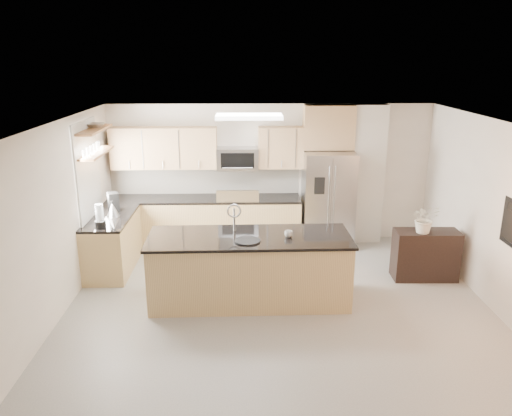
{
  "coord_description": "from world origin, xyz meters",
  "views": [
    {
      "loc": [
        -0.47,
        -5.96,
        3.43
      ],
      "look_at": [
        -0.3,
        1.3,
        1.21
      ],
      "focal_mm": 35.0,
      "sensor_mm": 36.0,
      "label": 1
    }
  ],
  "objects_px": {
    "range": "(238,221)",
    "flower_vase": "(426,212)",
    "refrigerator": "(328,199)",
    "bowl": "(95,125)",
    "kettle": "(113,210)",
    "credenza": "(425,255)",
    "coffee_maker": "(113,202)",
    "platter": "(247,241)",
    "microwave": "(238,159)",
    "cup": "(289,234)",
    "blender": "(100,218)",
    "island": "(249,268)"
  },
  "relations": [
    {
      "from": "range",
      "to": "flower_vase",
      "type": "distance_m",
      "value": 3.4
    },
    {
      "from": "refrigerator",
      "to": "bowl",
      "type": "height_order",
      "value": "bowl"
    },
    {
      "from": "kettle",
      "to": "credenza",
      "type": "bearing_deg",
      "value": -5.57
    },
    {
      "from": "coffee_maker",
      "to": "flower_vase",
      "type": "xyz_separation_m",
      "value": [
        5.0,
        -0.89,
        0.07
      ]
    },
    {
      "from": "platter",
      "to": "bowl",
      "type": "xyz_separation_m",
      "value": [
        -2.41,
        1.63,
        1.38
      ]
    },
    {
      "from": "microwave",
      "to": "cup",
      "type": "distance_m",
      "value": 2.61
    },
    {
      "from": "cup",
      "to": "kettle",
      "type": "xyz_separation_m",
      "value": [
        -2.76,
        1.22,
        -0.0
      ]
    },
    {
      "from": "platter",
      "to": "kettle",
      "type": "xyz_separation_m",
      "value": [
        -2.19,
        1.38,
        0.03
      ]
    },
    {
      "from": "microwave",
      "to": "flower_vase",
      "type": "distance_m",
      "value": 3.43
    },
    {
      "from": "range",
      "to": "platter",
      "type": "height_order",
      "value": "range"
    },
    {
      "from": "flower_vase",
      "to": "blender",
      "type": "bearing_deg",
      "value": -179.99
    },
    {
      "from": "microwave",
      "to": "kettle",
      "type": "height_order",
      "value": "microwave"
    },
    {
      "from": "blender",
      "to": "kettle",
      "type": "height_order",
      "value": "blender"
    },
    {
      "from": "refrigerator",
      "to": "island",
      "type": "distance_m",
      "value": 2.69
    },
    {
      "from": "coffee_maker",
      "to": "platter",
      "type": "bearing_deg",
      "value": -37.31
    },
    {
      "from": "microwave",
      "to": "flower_vase",
      "type": "relative_size",
      "value": 1.11
    },
    {
      "from": "blender",
      "to": "range",
      "type": "bearing_deg",
      "value": 38.3
    },
    {
      "from": "credenza",
      "to": "blender",
      "type": "bearing_deg",
      "value": -177.98
    },
    {
      "from": "island",
      "to": "blender",
      "type": "xyz_separation_m",
      "value": [
        -2.26,
        0.63,
        0.58
      ]
    },
    {
      "from": "blender",
      "to": "kettle",
      "type": "bearing_deg",
      "value": 84.83
    },
    {
      "from": "island",
      "to": "platter",
      "type": "distance_m",
      "value": 0.54
    },
    {
      "from": "credenza",
      "to": "flower_vase",
      "type": "xyz_separation_m",
      "value": [
        -0.09,
        -0.06,
        0.74
      ]
    },
    {
      "from": "platter",
      "to": "flower_vase",
      "type": "xyz_separation_m",
      "value": [
        2.75,
        0.83,
        0.14
      ]
    },
    {
      "from": "microwave",
      "to": "flower_vase",
      "type": "xyz_separation_m",
      "value": [
        2.91,
        -1.76,
        -0.49
      ]
    },
    {
      "from": "microwave",
      "to": "coffee_maker",
      "type": "distance_m",
      "value": 2.34
    },
    {
      "from": "microwave",
      "to": "credenza",
      "type": "bearing_deg",
      "value": -29.57
    },
    {
      "from": "range",
      "to": "flower_vase",
      "type": "height_order",
      "value": "flower_vase"
    },
    {
      "from": "cup",
      "to": "coffee_maker",
      "type": "xyz_separation_m",
      "value": [
        -2.83,
        1.55,
        0.03
      ]
    },
    {
      "from": "cup",
      "to": "coffee_maker",
      "type": "distance_m",
      "value": 3.23
    },
    {
      "from": "island",
      "to": "cup",
      "type": "xyz_separation_m",
      "value": [
        0.55,
        -0.04,
        0.54
      ]
    },
    {
      "from": "cup",
      "to": "platter",
      "type": "height_order",
      "value": "cup"
    },
    {
      "from": "microwave",
      "to": "refrigerator",
      "type": "relative_size",
      "value": 0.43
    },
    {
      "from": "credenza",
      "to": "cup",
      "type": "distance_m",
      "value": 2.46
    },
    {
      "from": "range",
      "to": "cup",
      "type": "distance_m",
      "value": 2.49
    },
    {
      "from": "island",
      "to": "blender",
      "type": "bearing_deg",
      "value": 163.58
    },
    {
      "from": "range",
      "to": "credenza",
      "type": "height_order",
      "value": "range"
    },
    {
      "from": "credenza",
      "to": "kettle",
      "type": "height_order",
      "value": "kettle"
    },
    {
      "from": "microwave",
      "to": "bowl",
      "type": "bearing_deg",
      "value": -156.78
    },
    {
      "from": "platter",
      "to": "coffee_maker",
      "type": "distance_m",
      "value": 2.84
    },
    {
      "from": "refrigerator",
      "to": "blender",
      "type": "bearing_deg",
      "value": -156.91
    },
    {
      "from": "range",
      "to": "bowl",
      "type": "height_order",
      "value": "bowl"
    },
    {
      "from": "blender",
      "to": "credenza",
      "type": "bearing_deg",
      "value": 0.7
    },
    {
      "from": "range",
      "to": "microwave",
      "type": "relative_size",
      "value": 1.5
    },
    {
      "from": "bowl",
      "to": "flower_vase",
      "type": "relative_size",
      "value": 0.52
    },
    {
      "from": "credenza",
      "to": "blender",
      "type": "height_order",
      "value": "blender"
    },
    {
      "from": "blender",
      "to": "flower_vase",
      "type": "xyz_separation_m",
      "value": [
        4.98,
        0.0,
        0.06
      ]
    },
    {
      "from": "kettle",
      "to": "microwave",
      "type": "bearing_deg",
      "value": 30.87
    },
    {
      "from": "cup",
      "to": "kettle",
      "type": "height_order",
      "value": "kettle"
    },
    {
      "from": "credenza",
      "to": "platter",
      "type": "height_order",
      "value": "platter"
    },
    {
      "from": "kettle",
      "to": "coffee_maker",
      "type": "relative_size",
      "value": 0.85
    }
  ]
}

